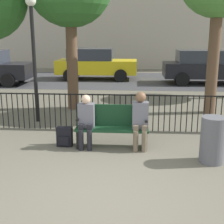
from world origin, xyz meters
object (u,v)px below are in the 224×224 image
(seated_person_0, at_px, (86,119))
(parked_car_1, at_px, (206,66))
(park_bench, at_px, (112,125))
(backpack, at_px, (65,137))
(lamp_post, at_px, (33,40))
(seated_person_1, at_px, (140,117))
(parked_car_0, at_px, (95,63))
(trash_bin, at_px, (213,140))

(seated_person_0, height_order, parked_car_1, parked_car_1)
(park_bench, bearing_deg, seated_person_0, -166.94)
(park_bench, xyz_separation_m, backpack, (-1.06, -0.07, -0.28))
(lamp_post, distance_m, parked_car_1, 9.50)
(seated_person_0, bearing_deg, seated_person_1, 0.22)
(seated_person_0, distance_m, parked_car_1, 10.09)
(seated_person_1, distance_m, lamp_post, 3.79)
(park_bench, distance_m, seated_person_1, 0.65)
(parked_car_1, bearing_deg, lamp_post, -131.04)
(lamp_post, distance_m, parked_car_0, 8.30)
(parked_car_0, distance_m, trash_bin, 11.32)
(parked_car_1, bearing_deg, parked_car_0, 169.08)
(parked_car_1, bearing_deg, trash_bin, -101.33)
(parked_car_1, relative_size, trash_bin, 4.62)
(parked_car_0, relative_size, parked_car_1, 1.00)
(parked_car_0, bearing_deg, parked_car_1, -10.92)
(park_bench, bearing_deg, backpack, -176.45)
(backpack, relative_size, lamp_post, 0.13)
(parked_car_0, bearing_deg, backpack, -86.86)
(backpack, xyz_separation_m, trash_bin, (3.04, -0.69, 0.25))
(trash_bin, bearing_deg, parked_car_0, 108.50)
(park_bench, bearing_deg, parked_car_1, 66.26)
(backpack, bearing_deg, trash_bin, -12.75)
(seated_person_0, distance_m, parked_car_0, 10.16)
(seated_person_1, bearing_deg, seated_person_0, -179.78)
(parked_car_0, xyz_separation_m, trash_bin, (3.59, -10.73, -0.39))
(seated_person_0, bearing_deg, parked_car_0, 95.93)
(backpack, relative_size, parked_car_0, 0.10)
(lamp_post, distance_m, trash_bin, 5.27)
(backpack, height_order, parked_car_1, parked_car_1)
(seated_person_1, height_order, parked_car_1, parked_car_1)
(park_bench, distance_m, parked_car_1, 9.74)
(backpack, distance_m, parked_car_0, 10.08)
(lamp_post, relative_size, parked_car_0, 0.81)
(parked_car_0, bearing_deg, trash_bin, -71.50)
(seated_person_1, bearing_deg, lamp_post, 145.64)
(trash_bin, bearing_deg, seated_person_0, 166.19)
(seated_person_1, relative_size, lamp_post, 0.37)
(park_bench, distance_m, backpack, 1.09)
(trash_bin, bearing_deg, backpack, 167.25)
(backpack, bearing_deg, lamp_post, 122.23)
(backpack, bearing_deg, park_bench, 3.55)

